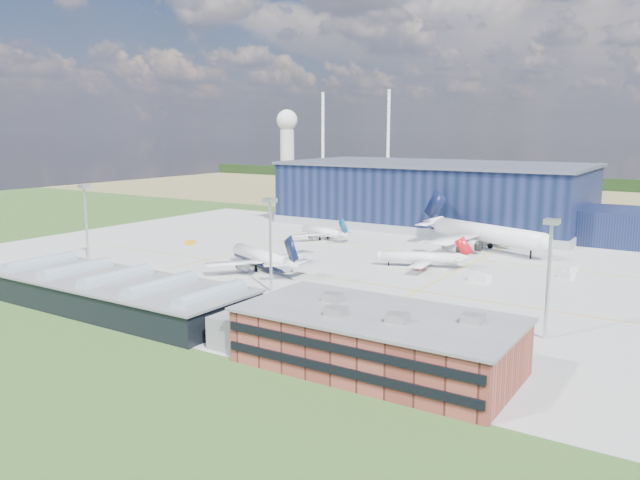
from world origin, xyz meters
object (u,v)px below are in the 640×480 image
Objects in this scene: light_mast_center at (270,230)px; car_a at (329,296)px; airliner_navy at (262,250)px; gse_cart_a at (574,270)px; gse_tug_a at (190,243)px; airliner_widebody at (488,224)px; gse_tug_b at (221,285)px; airstair at (158,278)px; car_b at (155,286)px; airliner_regional at (322,228)px; ops_building at (377,340)px; gse_van_b at (567,275)px; gse_van_c at (511,356)px; airliner_red at (420,252)px; light_mast_east at (550,259)px; gse_van_a at (480,278)px; light_mast_west at (85,210)px; hangar at (440,198)px; gse_tug_c at (423,258)px.

light_mast_center is 21.27m from car_a.
airliner_navy is 87.80m from gse_cart_a.
gse_tug_a reaches higher than gse_cart_a.
airliner_widebody is 94.03m from gse_tug_b.
airstair reaches higher than car_b.
airliner_regional is at bearing 47.11° from gse_tug_a.
ops_building is 0.84× the size of airliner_widebody.
airliner_regional is at bearing -53.70° from airliner_navy.
ops_building is 1.28× the size of airliner_navy.
gse_van_b is at bearing -132.27° from airliner_navy.
car_a is at bearing -84.86° from car_b.
gse_tug_b is at bearing 57.12° from gse_van_c.
car_b is (-83.89, -77.19, 0.02)m from gse_cart_a.
airliner_red reaches higher than airstair.
light_mast_east is 47.00m from gse_van_a.
airliner_navy is at bearing 126.86° from gse_van_a.
light_mast_west is at bearing -101.02° from gse_tug_a.
airliner_red is at bearing -71.69° from hangar.
ops_building is 112.50m from airliner_widebody.
gse_van_c is (63.20, -16.00, -14.20)m from light_mast_center.
gse_tug_b is (16.63, -73.39, -3.64)m from airliner_regional.
car_a is (28.50, 5.77, 0.07)m from gse_tug_b.
airstair is (-92.31, 6.18, 0.39)m from gse_van_c.
airstair is at bearing -161.37° from light_mast_center.
light_mast_center reaches higher than airstair.
gse_tug_b is 0.72× the size of car_b.
ops_building is 55.13m from light_mast_center.
gse_tug_b is (-6.18, -128.20, -11.01)m from hangar.
car_b is (-53.24, -94.74, -8.25)m from airliner_widebody.
light_mast_center is 80.26m from gse_van_b.
gse_tug_a is at bearing 145.64° from airstair.
car_a is at bearing 176.41° from airliner_navy.
light_mast_west reaches higher than airliner_navy.
airliner_regional is 5.16× the size of airstair.
airstair is at bearing -134.67° from gse_tug_c.
hangar is 140.24m from car_b.
airliner_regional is 126.85m from gse_van_c.
airliner_regional is at bearing 113.20° from light_mast_center.
light_mast_center is 0.64× the size of airliner_navy.
hangar is at bearing 46.51° from gse_van_a.
airliner_red is 10.08× the size of gse_tug_b.
airliner_widebody is 79.98m from car_a.
car_b is at bearing -134.31° from gse_tug_b.
light_mast_west is 143.53m from gse_cart_a.
ops_building is at bearing 87.47° from airliner_red.
gse_tug_b is 77.61m from gse_van_c.
gse_van_a is (39.81, 37.05, -14.18)m from light_mast_center.
airliner_navy is 6.26× the size of gse_van_a.
airliner_navy is at bearing 85.90° from airstair.
gse_tug_b is at bearing -92.76° from hangar.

